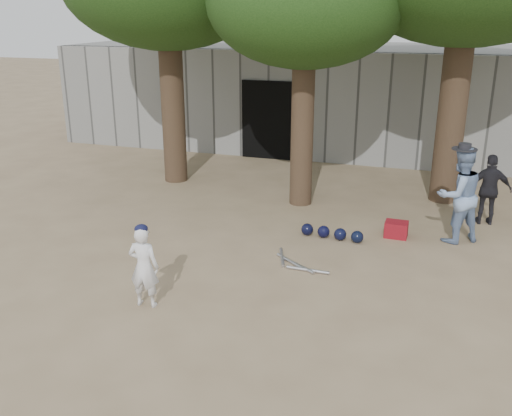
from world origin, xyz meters
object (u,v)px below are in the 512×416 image
(boy_player, at_px, (144,267))
(spectator_blue, at_px, (459,195))
(spectator_dark, at_px, (489,190))
(red_bag, at_px, (396,229))

(boy_player, bearing_deg, spectator_blue, -141.74)
(spectator_dark, xyz_separation_m, red_bag, (-1.64, -1.28, -0.56))
(boy_player, relative_size, red_bag, 2.90)
(boy_player, distance_m, spectator_dark, 7.04)
(spectator_blue, height_order, spectator_dark, spectator_blue)
(spectator_blue, distance_m, spectator_dark, 1.30)
(boy_player, height_order, red_bag, boy_player)
(spectator_blue, bearing_deg, boy_player, 9.56)
(spectator_blue, bearing_deg, red_bag, -25.30)
(red_bag, bearing_deg, boy_player, -130.38)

